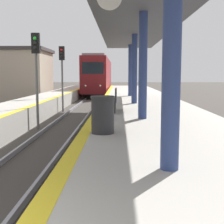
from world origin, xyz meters
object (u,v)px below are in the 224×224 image
object	(u,v)px
train	(99,76)
signal_far	(62,66)
trash_bin	(103,115)
bench	(113,99)
signal_mid	(36,62)

from	to	relation	value
train	signal_far	size ratio (longest dim) A/B	4.34
trash_bin	bench	world-z (taller)	trash_bin
trash_bin	bench	distance (m)	4.78
signal_mid	signal_far	bearing A→B (deg)	90.27
train	bench	world-z (taller)	train
bench	signal_far	bearing A→B (deg)	113.43
signal_far	bench	bearing A→B (deg)	-66.57
signal_mid	bench	bearing A→B (deg)	-23.49
train	signal_far	bearing A→B (deg)	-93.71
trash_bin	bench	xyz separation A→B (m)	(0.17, 4.77, 0.02)
train	signal_mid	bearing A→B (deg)	-92.68
trash_bin	train	bearing A→B (deg)	93.82
trash_bin	signal_mid	bearing A→B (deg)	117.83
signal_mid	trash_bin	size ratio (longest dim) A/B	4.56
bench	trash_bin	bearing A→B (deg)	-92.01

